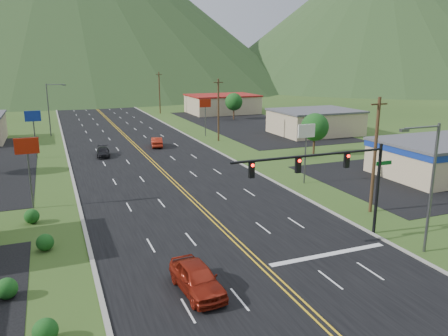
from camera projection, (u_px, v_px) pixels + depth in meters
name	position (u px, v px, depth m)	size (l,w,h in m)	color
traffic_signal	(334.00, 171.00, 30.89)	(13.10, 0.43, 7.00)	black
streetlight_east	(429.00, 180.00, 29.02)	(3.28, 0.25, 9.00)	#59595E
streetlight_west	(50.00, 106.00, 74.82)	(3.28, 0.25, 9.00)	#59595E
building_east_near	(447.00, 156.00, 50.02)	(15.40, 10.40, 4.10)	#CCB38E
building_east_mid	(315.00, 122.00, 77.79)	(14.40, 11.40, 4.30)	#CCB38E
building_east_far	(222.00, 104.00, 107.85)	(16.40, 12.40, 4.50)	#CCB38E
pole_sign_west_a	(27.00, 153.00, 37.99)	(2.00, 0.18, 6.40)	#59595E
pole_sign_west_b	(33.00, 121.00, 57.81)	(2.00, 0.18, 6.40)	#59595E
pole_sign_east_a	(306.00, 137.00, 45.92)	(2.00, 0.18, 6.40)	#59595E
pole_sign_east_b	(205.00, 107.00, 74.74)	(2.00, 0.18, 6.40)	#59595E
tree_east_a	(315.00, 127.00, 60.26)	(3.84, 3.84, 5.82)	#382314
tree_east_b	(234.00, 102.00, 95.92)	(3.84, 3.84, 5.82)	#382314
utility_pole_a	(375.00, 155.00, 37.08)	(1.60, 0.28, 10.00)	#382314
utility_pole_b	(218.00, 109.00, 70.40)	(1.60, 0.28, 10.00)	#382314
utility_pole_c	(159.00, 92.00, 106.43)	(1.60, 0.28, 10.00)	#382314
utility_pole_d	(130.00, 84.00, 142.46)	(1.60, 0.28, 10.00)	#382314
mountain_ne	(379.00, 14.00, 220.72)	(180.00, 180.00, 70.00)	#1A3618
car_red_near	(197.00, 279.00, 24.88)	(2.00, 4.98, 1.70)	maroon
car_dark_mid	(103.00, 152.00, 59.73)	(1.71, 4.19, 1.22)	black
car_red_far	(157.00, 142.00, 66.34)	(1.56, 4.48, 1.48)	#9F2211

